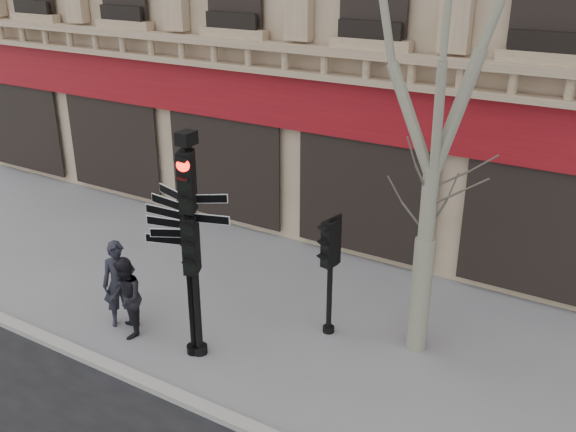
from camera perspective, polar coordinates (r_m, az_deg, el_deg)
name	(u,v)px	position (r m, az deg, el deg)	size (l,w,h in m)	color
ground	(245,363)	(11.85, -3.83, -12.95)	(80.00, 80.00, 0.00)	slate
kerb	(196,405)	(10.94, -8.20, -16.26)	(80.00, 0.25, 0.12)	gray
fingerpost	(186,222)	(10.96, -9.09, -0.49)	(1.85, 1.85, 3.92)	black
traffic_signal_main	(192,221)	(10.93, -8.57, -0.41)	(0.56, 0.50, 4.20)	black
traffic_signal_secondary	(331,256)	(11.89, 3.80, -3.56)	(0.44, 0.35, 2.35)	black
plane_tree	(447,10)	(10.42, 13.92, 17.34)	(3.24, 3.24, 8.60)	gray
pedestrian_a	(120,284)	(12.89, -14.75, -5.87)	(0.65, 0.43, 1.78)	black
pedestrian_b	(126,298)	(12.57, -14.24, -7.08)	(0.78, 0.60, 1.60)	black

